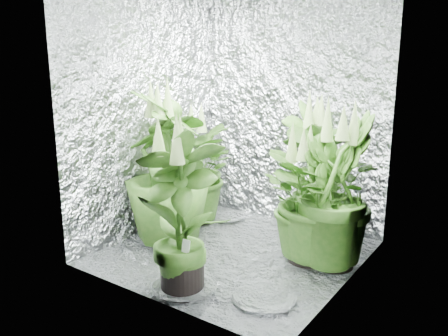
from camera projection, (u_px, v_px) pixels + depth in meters
ground at (234, 252)px, 3.07m from camera, size 1.60×1.60×0.00m
walls at (235, 109)px, 2.85m from camera, size 1.62×1.62×2.00m
plant_a at (194, 167)px, 3.60m from camera, size 0.89×0.89×1.00m
plant_b at (312, 171)px, 3.31m from camera, size 0.69×0.69×1.10m
plant_c at (336, 193)px, 2.76m from camera, size 0.55×0.55×1.07m
plant_d at (167, 169)px, 3.14m from camera, size 0.86×0.86×1.19m
plant_e at (310, 198)px, 2.84m from camera, size 0.78×0.78×0.93m
plant_f at (181, 213)px, 2.41m from camera, size 0.68×0.68×1.03m
circulation_fan at (347, 222)px, 3.19m from camera, size 0.21×0.32×0.39m
plant_label at (186, 247)px, 2.40m from camera, size 0.05×0.02×0.08m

